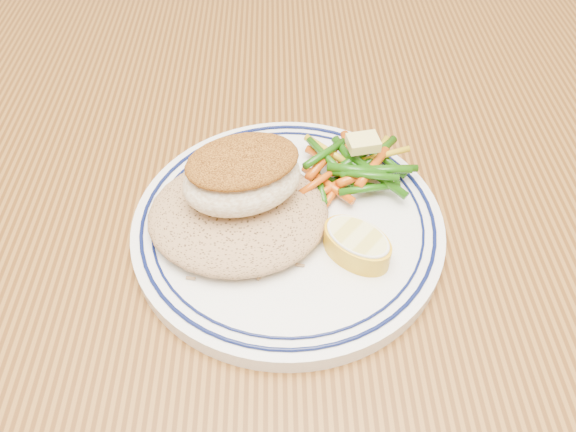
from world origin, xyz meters
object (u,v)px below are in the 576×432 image
Objects in this scene: fish_fillet at (242,175)px; vegetable_pile at (352,167)px; lemon_wedge at (357,244)px; dining_table at (290,306)px; plate at (288,224)px; rice_pilaf at (238,211)px.

vegetable_pile is (0.09, 0.04, -0.03)m from fish_fillet.
vegetable_pile reaches higher than lemon_wedge.
dining_table is 14.31× the size of vegetable_pile.
lemon_wedge is (0.05, -0.04, 0.02)m from plate.
fish_fillet is 0.10m from lemon_wedge.
dining_table is 20.04× the size of lemon_wedge.
rice_pilaf is 1.95× the size of lemon_wedge.
vegetable_pile is (0.10, 0.05, -0.00)m from rice_pilaf.
dining_table is at bearing -12.61° from rice_pilaf.
plate is 3.42× the size of lemon_wedge.
plate is 1.76× the size of rice_pilaf.
vegetable_pile reaches higher than rice_pilaf.
lemon_wedge is (0.09, -0.03, -0.00)m from rice_pilaf.
rice_pilaf reaches higher than plate.
dining_table is 0.13m from rice_pilaf.
plate is (-0.00, 0.01, 0.11)m from dining_table.
dining_table is 0.16m from fish_fillet.
plate is at bearing 97.49° from dining_table.
lemon_wedge is (0.09, -0.04, -0.03)m from fish_fillet.
vegetable_pile is at bearing 86.75° from lemon_wedge.
dining_table is at bearing -26.65° from fish_fillet.
fish_fillet is at bearing 61.09° from rice_pilaf.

